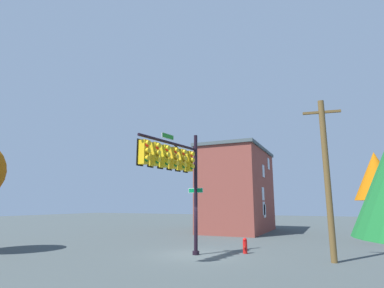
{
  "coord_description": "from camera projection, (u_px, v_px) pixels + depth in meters",
  "views": [
    {
      "loc": [
        15.6,
        6.91,
        2.66
      ],
      "look_at": [
        0.68,
        0.09,
        5.9
      ],
      "focal_mm": 28.48,
      "sensor_mm": 36.0,
      "label": 1
    }
  ],
  "objects": [
    {
      "name": "ground_plane",
      "position": [
        196.0,
        255.0,
        16.23
      ],
      "size": [
        120.0,
        120.0,
        0.0
      ],
      "primitive_type": "plane",
      "color": "#3D4646"
    },
    {
      "name": "signal_pole_assembly",
      "position": [
        174.0,
        164.0,
        15.44
      ],
      "size": [
        4.83,
        1.38,
        6.54
      ],
      "color": "black",
      "rests_on": "ground_plane"
    },
    {
      "name": "utility_pole",
      "position": [
        327.0,
        175.0,
        14.8
      ],
      "size": [
        0.39,
        1.8,
        7.83
      ],
      "color": "brown",
      "rests_on": "ground_plane"
    },
    {
      "name": "fire_hydrant",
      "position": [
        245.0,
        246.0,
        16.7
      ],
      "size": [
        0.33,
        0.24,
        0.83
      ],
      "color": "red",
      "rests_on": "ground_plane"
    },
    {
      "name": "tree_mid",
      "position": [
        376.0,
        176.0,
        21.84
      ],
      "size": [
        3.12,
        3.12,
        6.39
      ],
      "color": "#523728",
      "rests_on": "ground_plane"
    },
    {
      "name": "brick_building",
      "position": [
        238.0,
        189.0,
        30.62
      ],
      "size": [
        10.13,
        5.74,
        8.17
      ],
      "color": "brown",
      "rests_on": "ground_plane"
    }
  ]
}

